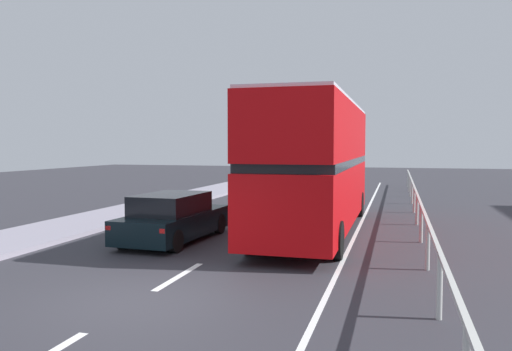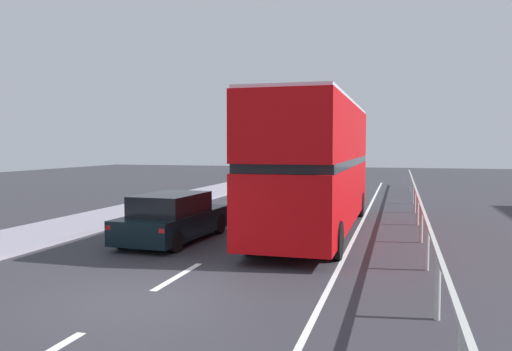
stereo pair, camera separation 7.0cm
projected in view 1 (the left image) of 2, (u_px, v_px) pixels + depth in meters
The scene contains 5 objects.
ground_plane at pixel (143, 300), 9.72m from camera, with size 74.36×120.00×0.10m, color #302F36.
lane_paint_markings at pixel (317, 228), 17.80m from camera, with size 3.52×46.00×0.01m.
bridge_side_railing at pixel (419, 205), 16.86m from camera, with size 0.10×42.00×1.15m.
double_decker_bus_red at pixel (317, 163), 17.01m from camera, with size 2.59×11.23×4.36m.
hatchback_car_near at pixel (174, 218), 15.47m from camera, with size 2.04×4.64×1.46m.
Camera 1 is at (4.68, -8.62, 2.93)m, focal length 35.50 mm.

